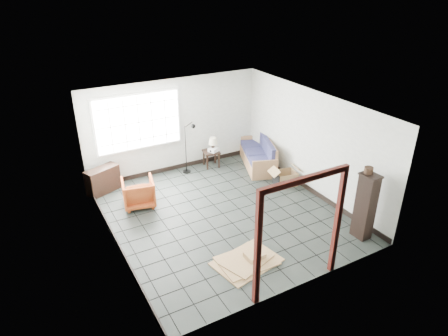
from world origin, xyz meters
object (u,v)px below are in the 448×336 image
armchair (138,191)px  tall_shelf (365,206)px  side_table (211,154)px  futon_sofa (259,156)px

armchair → tall_shelf: (3.71, -3.53, 0.37)m
side_table → tall_shelf: tall_shelf is taller
futon_sofa → tall_shelf: (-0.06, -3.98, 0.45)m
futon_sofa → armchair: (-3.77, -0.45, 0.07)m
armchair → tall_shelf: 5.14m
side_table → tall_shelf: (1.20, -4.60, 0.35)m
armchair → side_table: size_ratio=1.49×
futon_sofa → side_table: bearing=174.4°
tall_shelf → futon_sofa: bearing=87.5°
side_table → armchair: bearing=-157.1°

